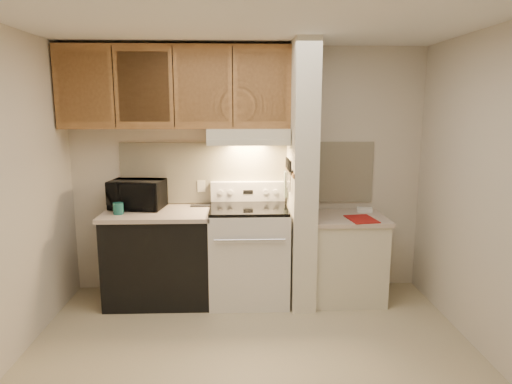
{
  "coord_description": "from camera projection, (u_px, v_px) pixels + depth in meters",
  "views": [
    {
      "loc": [
        -0.09,
        -3.16,
        1.92
      ],
      "look_at": [
        0.06,
        0.75,
        1.17
      ],
      "focal_mm": 32.0,
      "sensor_mm": 36.0,
      "label": 1
    }
  ],
  "objects": [
    {
      "name": "floor",
      "position": [
        252.0,
        362.0,
        3.47
      ],
      "size": [
        3.6,
        3.6,
        0.0
      ],
      "primitive_type": "plane",
      "color": "tan",
      "rests_on": "ground"
    },
    {
      "name": "ceiling",
      "position": [
        252.0,
        15.0,
        3.0
      ],
      "size": [
        3.6,
        3.6,
        0.0
      ],
      "primitive_type": "plane",
      "rotation": [
        3.14,
        0.0,
        0.0
      ],
      "color": "white",
      "rests_on": "wall_back"
    },
    {
      "name": "wall_back",
      "position": [
        248.0,
        171.0,
        4.71
      ],
      "size": [
        3.6,
        2.5,
        0.02
      ],
      "primitive_type": "cube",
      "rotation": [
        1.57,
        0.0,
        0.0
      ],
      "color": "beige",
      "rests_on": "floor"
    },
    {
      "name": "wall_right",
      "position": [
        500.0,
        199.0,
        3.3
      ],
      "size": [
        0.02,
        3.0,
        2.5
      ],
      "primitive_type": "cube",
      "color": "beige",
      "rests_on": "floor"
    },
    {
      "name": "backsplash",
      "position": [
        248.0,
        173.0,
        4.7
      ],
      "size": [
        2.6,
        0.02,
        0.63
      ],
      "primitive_type": "cube",
      "color": "#FBF1CA",
      "rests_on": "wall_back"
    },
    {
      "name": "range_body",
      "position": [
        249.0,
        255.0,
        4.51
      ],
      "size": [
        0.76,
        0.65,
        0.92
      ],
      "primitive_type": "cube",
      "color": "silver",
      "rests_on": "floor"
    },
    {
      "name": "oven_window",
      "position": [
        250.0,
        262.0,
        4.2
      ],
      "size": [
        0.5,
        0.01,
        0.3
      ],
      "primitive_type": "cube",
      "color": "black",
      "rests_on": "range_body"
    },
    {
      "name": "oven_handle",
      "position": [
        250.0,
        240.0,
        4.12
      ],
      "size": [
        0.65,
        0.02,
        0.02
      ],
      "primitive_type": "cylinder",
      "rotation": [
        0.0,
        1.57,
        0.0
      ],
      "color": "silver",
      "rests_on": "range_body"
    },
    {
      "name": "cooktop",
      "position": [
        249.0,
        208.0,
        4.43
      ],
      "size": [
        0.74,
        0.64,
        0.03
      ],
      "primitive_type": "cube",
      "color": "black",
      "rests_on": "range_body"
    },
    {
      "name": "range_backguard",
      "position": [
        248.0,
        191.0,
        4.68
      ],
      "size": [
        0.76,
        0.08,
        0.2
      ],
      "primitive_type": "cube",
      "color": "silver",
      "rests_on": "range_body"
    },
    {
      "name": "range_display",
      "position": [
        248.0,
        192.0,
        4.64
      ],
      "size": [
        0.1,
        0.01,
        0.04
      ],
      "primitive_type": "cube",
      "color": "black",
      "rests_on": "range_backguard"
    },
    {
      "name": "range_knob_left_outer",
      "position": [
        221.0,
        192.0,
        4.63
      ],
      "size": [
        0.05,
        0.02,
        0.05
      ],
      "primitive_type": "cylinder",
      "rotation": [
        1.57,
        0.0,
        0.0
      ],
      "color": "silver",
      "rests_on": "range_backguard"
    },
    {
      "name": "range_knob_left_inner",
      "position": [
        230.0,
        192.0,
        4.63
      ],
      "size": [
        0.05,
        0.02,
        0.05
      ],
      "primitive_type": "cylinder",
      "rotation": [
        1.57,
        0.0,
        0.0
      ],
      "color": "silver",
      "rests_on": "range_backguard"
    },
    {
      "name": "range_knob_right_inner",
      "position": [
        266.0,
        192.0,
        4.65
      ],
      "size": [
        0.05,
        0.02,
        0.05
      ],
      "primitive_type": "cylinder",
      "rotation": [
        1.57,
        0.0,
        0.0
      ],
      "color": "silver",
      "rests_on": "range_backguard"
    },
    {
      "name": "range_knob_right_outer",
      "position": [
        276.0,
        192.0,
        4.65
      ],
      "size": [
        0.05,
        0.02,
        0.05
      ],
      "primitive_type": "cylinder",
      "rotation": [
        1.57,
        0.0,
        0.0
      ],
      "color": "silver",
      "rests_on": "range_backguard"
    },
    {
      "name": "dishwasher_front",
      "position": [
        160.0,
        258.0,
        4.5
      ],
      "size": [
        1.0,
        0.63,
        0.87
      ],
      "primitive_type": "cube",
      "color": "black",
      "rests_on": "floor"
    },
    {
      "name": "left_countertop",
      "position": [
        158.0,
        213.0,
        4.41
      ],
      "size": [
        1.04,
        0.67,
        0.04
      ],
      "primitive_type": "cube",
      "color": "#C1AE9C",
      "rests_on": "dishwasher_front"
    },
    {
      "name": "spoon_rest",
      "position": [
        201.0,
        206.0,
        4.62
      ],
      "size": [
        0.21,
        0.07,
        0.01
      ],
      "primitive_type": "cube",
      "rotation": [
        0.0,
        0.0,
        -0.0
      ],
      "color": "black",
      "rests_on": "left_countertop"
    },
    {
      "name": "teal_jar",
      "position": [
        118.0,
        208.0,
        4.29
      ],
      "size": [
        0.12,
        0.12,
        0.11
      ],
      "primitive_type": "cylinder",
      "rotation": [
        0.0,
        0.0,
        -0.26
      ],
      "color": "#1C5E57",
      "rests_on": "left_countertop"
    },
    {
      "name": "outlet",
      "position": [
        201.0,
        186.0,
        4.69
      ],
      "size": [
        0.08,
        0.01,
        0.12
      ],
      "primitive_type": "cube",
      "color": "beige",
      "rests_on": "backsplash"
    },
    {
      "name": "microwave",
      "position": [
        137.0,
        194.0,
        4.51
      ],
      "size": [
        0.56,
        0.42,
        0.28
      ],
      "primitive_type": "imported",
      "rotation": [
        0.0,
        0.0,
        -0.14
      ],
      "color": "black",
      "rests_on": "left_countertop"
    },
    {
      "name": "partition_pillar",
      "position": [
        302.0,
        176.0,
        4.38
      ],
      "size": [
        0.22,
        0.7,
        2.5
      ],
      "primitive_type": "cube",
      "color": "beige",
      "rests_on": "floor"
    },
    {
      "name": "pillar_trim",
      "position": [
        290.0,
        171.0,
        4.37
      ],
      "size": [
        0.01,
        0.7,
        0.04
      ],
      "primitive_type": "cube",
      "color": "olive",
      "rests_on": "partition_pillar"
    },
    {
      "name": "knife_strip",
      "position": [
        290.0,
        170.0,
        4.31
      ],
      "size": [
        0.02,
        0.42,
        0.04
      ],
      "primitive_type": "cube",
      "color": "black",
      "rests_on": "partition_pillar"
    },
    {
      "name": "knife_blade_a",
      "position": [
        290.0,
        183.0,
        4.18
      ],
      "size": [
        0.01,
        0.03,
        0.16
      ],
      "primitive_type": "cube",
      "color": "silver",
      "rests_on": "knife_strip"
    },
    {
      "name": "knife_handle_a",
      "position": [
        290.0,
        167.0,
        4.14
      ],
      "size": [
        0.02,
        0.02,
        0.1
      ],
      "primitive_type": "cylinder",
      "color": "black",
      "rests_on": "knife_strip"
    },
    {
      "name": "knife_blade_b",
      "position": [
        289.0,
        183.0,
        4.25
      ],
      "size": [
        0.01,
        0.04,
        0.18
      ],
      "primitive_type": "cube",
      "color": "silver",
      "rests_on": "knife_strip"
    },
    {
      "name": "knife_handle_b",
      "position": [
        289.0,
        165.0,
        4.23
      ],
      "size": [
        0.02,
        0.02,
        0.1
      ],
      "primitive_type": "cylinder",
      "color": "black",
      "rests_on": "knife_strip"
    },
    {
      "name": "knife_blade_c",
      "position": [
        288.0,
        182.0,
        4.33
      ],
      "size": [
        0.01,
        0.04,
        0.2
      ],
      "primitive_type": "cube",
      "color": "silver",
      "rests_on": "knife_strip"
    },
    {
      "name": "knife_handle_c",
      "position": [
        288.0,
        164.0,
        4.31
      ],
      "size": [
        0.02,
        0.02,
        0.1
      ],
      "primitive_type": "cylinder",
      "color": "black",
      "rests_on": "knife_strip"
    },
    {
      "name": "knife_blade_d",
      "position": [
        287.0,
        179.0,
        4.4
      ],
      "size": [
        0.01,
        0.04,
        0.16
      ],
      "primitive_type": "cube",
      "color": "silver",
      "rests_on": "knife_strip"
    },
    {
      "name": "knife_handle_d",
      "position": [
        288.0,
        163.0,
        4.38
      ],
      "size": [
        0.02,
        0.02,
        0.1
      ],
      "primitive_type": "cylinder",
      "color": "black",
      "rests_on": "knife_strip"
    },
    {
      "name": "knife_blade_e",
      "position": [
        286.0,
        178.0,
        4.49
      ],
      "size": [
        0.01,
        0.04,
        0.18
      ],
      "primitive_type": "cube",
      "color": "silver",
      "rests_on": "knife_strip"
    },
    {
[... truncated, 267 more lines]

